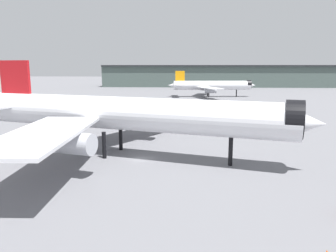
# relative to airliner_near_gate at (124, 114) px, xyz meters

# --- Properties ---
(ground) EXTENTS (900.00, 900.00, 0.00)m
(ground) POSITION_rel_airliner_near_gate_xyz_m (3.30, -2.16, -7.74)
(ground) COLOR slate
(airliner_near_gate) EXTENTS (66.08, 59.08, 17.59)m
(airliner_near_gate) POSITION_rel_airliner_near_gate_xyz_m (0.00, 0.00, 0.00)
(airliner_near_gate) COLOR white
(airliner_near_gate) RESTS_ON ground
(airliner_far_taxiway) EXTENTS (47.25, 42.98, 13.81)m
(airliner_far_taxiway) POSITION_rel_airliner_near_gate_xyz_m (25.80, 118.00, -1.66)
(airliner_far_taxiway) COLOR white
(airliner_far_taxiway) RESTS_ON ground
(terminal_building) EXTENTS (217.26, 31.24, 32.58)m
(terminal_building) POSITION_rel_airliner_near_gate_xyz_m (57.64, 207.12, 1.07)
(terminal_building) COLOR #475651
(terminal_building) RESTS_ON ground
(traffic_cone_near_nose) EXTENTS (0.62, 0.62, 0.77)m
(traffic_cone_near_nose) POSITION_rel_airliner_near_gate_xyz_m (24.69, 30.01, -7.36)
(traffic_cone_near_nose) COLOR #F2600C
(traffic_cone_near_nose) RESTS_ON ground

